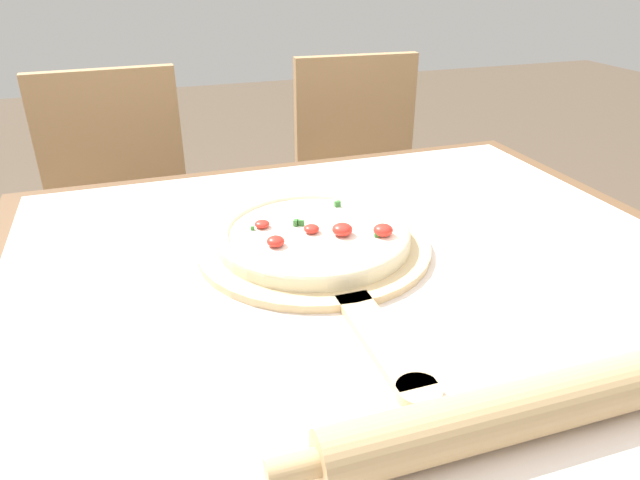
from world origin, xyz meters
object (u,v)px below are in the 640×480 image
Objects in this scene: pizza at (314,235)px; rolling_pin at (499,415)px; pizza_peel at (318,252)px; chair_left at (123,214)px; chair_right at (363,184)px.

pizza is 0.67× the size of rolling_pin.
pizza_peel is 0.88m from chair_left.
chair_right is at bearing 72.94° from rolling_pin.
chair_left is (-0.34, 1.20, -0.25)m from rolling_pin.
rolling_pin is 1.28m from chair_right.
pizza is 0.34× the size of chair_right.
pizza is 0.87m from chair_left.
chair_right is (0.71, -0.00, 0.00)m from chair_left.
pizza_peel is 0.93m from chair_right.
chair_right is at bearing 62.62° from pizza_peel.
chair_left is at bearing 111.19° from pizza.
chair_left is at bearing 110.65° from pizza_peel.
rolling_pin is (0.04, -0.43, 0.00)m from pizza.
rolling_pin is (0.04, -0.40, 0.02)m from pizza_peel.
rolling_pin is at bearing -83.82° from pizza_peel.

